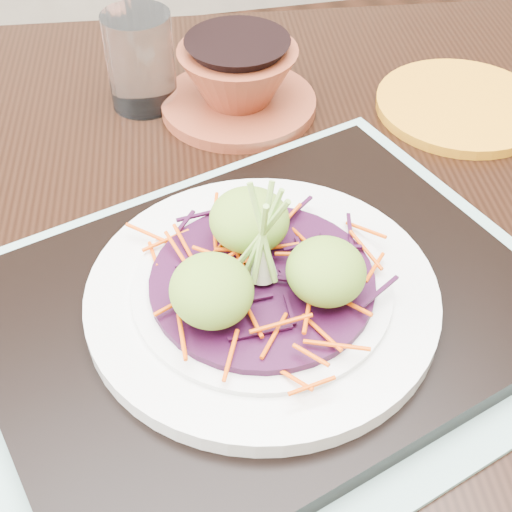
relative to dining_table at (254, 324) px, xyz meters
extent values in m
cube|color=black|center=(0.00, 0.00, 0.08)|extent=(1.35, 0.98, 0.04)
cube|color=#80A59C|center=(-0.01, -0.08, 0.11)|extent=(0.54, 0.48, 0.00)
cube|color=black|center=(-0.01, -0.08, 0.12)|extent=(0.46, 0.40, 0.02)
cylinder|color=silver|center=(-0.01, -0.08, 0.13)|extent=(0.26, 0.26, 0.01)
cylinder|color=silver|center=(-0.01, -0.08, 0.14)|extent=(0.19, 0.19, 0.01)
cylinder|color=#2F0927|center=(-0.01, -0.08, 0.15)|extent=(0.16, 0.16, 0.01)
ellipsoid|color=olive|center=(-0.05, -0.11, 0.17)|extent=(0.06, 0.06, 0.04)
ellipsoid|color=olive|center=(0.03, -0.11, 0.17)|extent=(0.06, 0.06, 0.04)
ellipsoid|color=olive|center=(-0.01, -0.04, 0.17)|extent=(0.06, 0.06, 0.04)
cylinder|color=white|center=(-0.06, 0.24, 0.15)|extent=(0.08, 0.08, 0.10)
cylinder|color=maroon|center=(0.03, 0.20, 0.11)|extent=(0.19, 0.19, 0.01)
cylinder|color=#C77A16|center=(0.25, 0.15, 0.11)|extent=(0.21, 0.21, 0.01)
camera|label=1|loc=(-0.09, -0.42, 0.51)|focal=50.00mm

